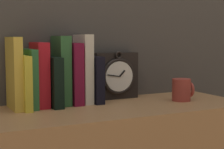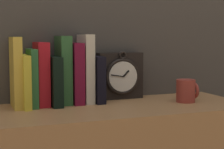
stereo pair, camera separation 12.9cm
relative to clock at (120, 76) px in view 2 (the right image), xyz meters
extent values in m
cube|color=black|center=(0.00, 0.01, 0.00)|extent=(0.18, 0.05, 0.18)
torus|color=black|center=(0.00, -0.03, 0.00)|extent=(0.14, 0.01, 0.14)
cylinder|color=white|center=(0.00, -0.03, 0.00)|extent=(0.12, 0.01, 0.12)
cube|color=black|center=(0.01, -0.03, 0.01)|extent=(0.03, 0.00, 0.03)
cube|color=black|center=(-0.03, -0.03, 0.00)|extent=(0.05, 0.00, 0.01)
torus|color=black|center=(0.00, -0.03, 0.08)|extent=(0.03, 0.01, 0.03)
cube|color=gold|center=(-0.40, -0.04, 0.03)|extent=(0.03, 0.14, 0.24)
cube|color=yellow|center=(-0.38, -0.05, 0.00)|extent=(0.02, 0.16, 0.18)
cube|color=#2D6938|center=(-0.35, -0.04, 0.01)|extent=(0.02, 0.14, 0.20)
cube|color=red|center=(-0.31, -0.03, 0.02)|extent=(0.04, 0.13, 0.22)
cube|color=black|center=(-0.27, -0.05, 0.00)|extent=(0.04, 0.15, 0.17)
cube|color=#306433|center=(-0.23, -0.03, 0.03)|extent=(0.04, 0.12, 0.25)
cube|color=maroon|center=(-0.19, -0.03, 0.02)|extent=(0.04, 0.13, 0.22)
cube|color=beige|center=(-0.15, -0.03, 0.03)|extent=(0.03, 0.12, 0.25)
cube|color=black|center=(-0.11, -0.04, 0.00)|extent=(0.03, 0.14, 0.17)
cylinder|color=#9E382D|center=(0.20, -0.16, -0.05)|extent=(0.07, 0.07, 0.08)
torus|color=#9E382D|center=(0.23, -0.16, -0.05)|extent=(0.01, 0.06, 0.06)
camera|label=1|loc=(-0.67, -1.30, 0.15)|focal=60.00mm
camera|label=2|loc=(-0.55, -1.35, 0.15)|focal=60.00mm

